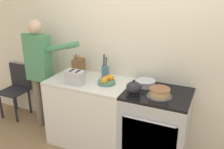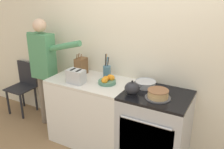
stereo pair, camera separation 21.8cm
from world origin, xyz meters
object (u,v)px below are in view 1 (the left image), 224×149
Objects in this scene: mixing_bowl at (145,83)px; dining_chair at (17,87)px; fruit_bowl at (107,80)px; person_baker at (40,66)px; stove_range at (155,127)px; tea_kettle at (134,88)px; utensil_crock at (105,71)px; toaster at (75,77)px; layer_cake at (160,93)px; knife_block at (79,67)px.

mixing_bowl reaches higher than dining_chair.
mixing_bowl is 1.14× the size of fruit_bowl.
person_baker is at bearing 3.66° from dining_chair.
tea_kettle reaches higher than stove_range.
tea_kettle is at bearing -32.04° from utensil_crock.
fruit_bowl reaches higher than stove_range.
dining_chair is (-0.65, 0.15, -0.49)m from person_baker.
tea_kettle is at bearing -19.24° from fruit_bowl.
fruit_bowl is at bearing 160.76° from tea_kettle.
tea_kettle is 0.61m from utensil_crock.
utensil_crock is 0.43m from toaster.
utensil_crock is at bearing 161.10° from layer_cake.
knife_block reaches higher than dining_chair.
utensil_crock is (-0.81, 0.28, 0.04)m from layer_cake.
stove_range is 2.86× the size of utensil_crock.
knife_block is (-0.89, 0.26, 0.04)m from tea_kettle.
knife_block is 0.51m from fruit_bowl.
person_baker is (-0.60, -0.10, -0.05)m from knife_block.
layer_cake is 1.20× the size of toaster.
toaster reaches higher than layer_cake.
utensil_crock is at bearing 16.94° from dining_chair.
stove_range is 0.60m from tea_kettle.
stove_range is 3.20× the size of layer_cake.
tea_kettle is 0.43m from fruit_bowl.
mixing_bowl is at bearing 78.56° from tea_kettle.
toaster is 1.51m from dining_chair.
knife_block reaches higher than tea_kettle.
person_baker is at bearing -176.06° from mixing_bowl.
mixing_bowl is 0.58m from utensil_crock.
layer_cake is 0.90× the size of utensil_crock.
utensil_crock is (0.37, 0.06, -0.03)m from knife_block.
knife_block is at bearing 173.55° from stove_range.
fruit_bowl is (0.11, -0.18, -0.04)m from utensil_crock.
stove_range is 0.97m from utensil_crock.
person_baker is 0.83m from dining_chair.
utensil_crock is at bearing 55.05° from toaster.
toaster is 0.75m from person_baker.
stove_range is at bearing -0.78° from fruit_bowl.
utensil_crock reaches higher than toaster.
tea_kettle is 1.50m from person_baker.
fruit_bowl is (0.49, -0.12, -0.07)m from knife_block.
utensil_crock reaches higher than mixing_bowl.
person_baker reaches higher than toaster.
fruit_bowl is (-0.70, 0.09, -0.00)m from layer_cake.
mixing_bowl is at bearing 0.58° from knife_block.
toaster is (-0.82, -0.30, 0.05)m from mixing_bowl.
layer_cake is at bearing -10.30° from knife_block.
stove_range is 3.59× the size of mixing_bowl.
person_baker is (-1.74, 0.03, 0.53)m from stove_range.
tea_kettle is at bearing -152.17° from stove_range.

